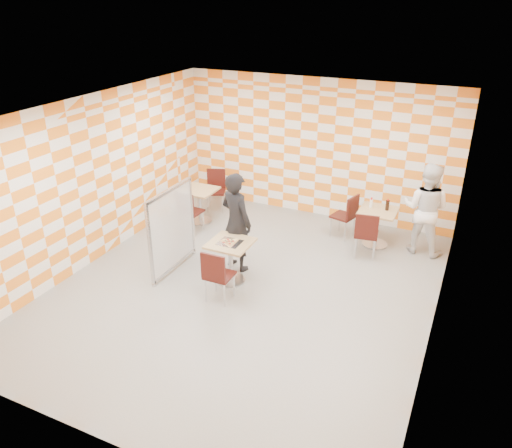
{
  "coord_description": "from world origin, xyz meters",
  "views": [
    {
      "loc": [
        3.19,
        -6.44,
        4.61
      ],
      "look_at": [
        0.1,
        0.2,
        1.15
      ],
      "focal_mm": 35.0,
      "sensor_mm": 36.0,
      "label": 1
    }
  ],
  "objects": [
    {
      "name": "second_table",
      "position": [
        1.62,
        2.53,
        0.51
      ],
      "size": [
        0.7,
        0.7,
        0.75
      ],
      "color": "tan",
      "rests_on": "ground"
    },
    {
      "name": "man_white",
      "position": [
        2.46,
        2.65,
        0.89
      ],
      "size": [
        0.95,
        0.79,
        1.78
      ],
      "primitive_type": "imported",
      "rotation": [
        0.0,
        0.0,
        3.0
      ],
      "color": "white",
      "rests_on": "ground"
    },
    {
      "name": "chair_main_front",
      "position": [
        -0.24,
        -0.54,
        0.54
      ],
      "size": [
        0.42,
        0.43,
        0.92
      ],
      "color": "#360F0A",
      "rests_on": "ground"
    },
    {
      "name": "partition",
      "position": [
        -1.46,
        0.06,
        0.79
      ],
      "size": [
        0.08,
        1.38,
        1.55
      ],
      "color": "white",
      "rests_on": "ground"
    },
    {
      "name": "main_table",
      "position": [
        -0.35,
        0.13,
        0.51
      ],
      "size": [
        0.7,
        0.7,
        0.75
      ],
      "color": "tan",
      "rests_on": "ground"
    },
    {
      "name": "chair_empty_far",
      "position": [
        -2.12,
        2.8,
        0.54
      ],
      "size": [
        0.55,
        0.56,
        0.92
      ],
      "color": "#360F0A",
      "rests_on": "ground"
    },
    {
      "name": "soda_bottle",
      "position": [
        1.76,
        2.61,
        0.85
      ],
      "size": [
        0.07,
        0.07,
        0.23
      ],
      "color": "black",
      "rests_on": "second_table"
    },
    {
      "name": "pizza_on_foil",
      "position": [
        -0.35,
        0.12,
        0.77
      ],
      "size": [
        0.4,
        0.4,
        0.04
      ],
      "color": "silver",
      "rests_on": "main_table"
    },
    {
      "name": "chair_second_front",
      "position": [
        1.55,
        1.92,
        0.54
      ],
      "size": [
        0.48,
        0.48,
        0.92
      ],
      "color": "#360F0A",
      "rests_on": "ground"
    },
    {
      "name": "chair_second_side",
      "position": [
        1.01,
        2.6,
        0.54
      ],
      "size": [
        0.53,
        0.52,
        0.92
      ],
      "color": "#360F0A",
      "rests_on": "ground"
    },
    {
      "name": "sport_bottle",
      "position": [
        1.45,
        2.62,
        0.84
      ],
      "size": [
        0.06,
        0.06,
        0.2
      ],
      "color": "white",
      "rests_on": "second_table"
    },
    {
      "name": "room_shell",
      "position": [
        0.0,
        0.54,
        1.5
      ],
      "size": [
        7.0,
        7.0,
        7.0
      ],
      "color": "gray",
      "rests_on": "ground"
    },
    {
      "name": "empty_table",
      "position": [
        -2.09,
        2.02,
        0.51
      ],
      "size": [
        0.7,
        0.7,
        0.75
      ],
      "color": "tan",
      "rests_on": "ground"
    },
    {
      "name": "chair_empty_near",
      "position": [
        -1.99,
        1.43,
        0.54
      ],
      "size": [
        0.45,
        0.46,
        0.92
      ],
      "color": "#360F0A",
      "rests_on": "ground"
    },
    {
      "name": "man_dark",
      "position": [
        -0.47,
        0.6,
        0.9
      ],
      "size": [
        0.76,
        0.62,
        1.81
      ],
      "primitive_type": "imported",
      "rotation": [
        0.0,
        0.0,
        2.81
      ],
      "color": "black",
      "rests_on": "ground"
    }
  ]
}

